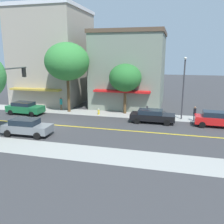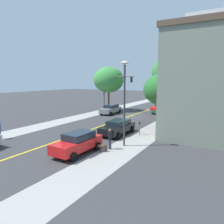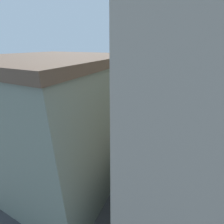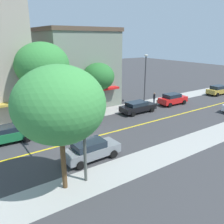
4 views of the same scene
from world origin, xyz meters
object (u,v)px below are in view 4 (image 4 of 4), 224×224
(black_sedan_left_curb, at_px, (138,107))
(pedestrian_black_shirt, at_px, (154,98))
(street_tree_right_corner, at_px, (59,105))
(grey_sedan_right_curb, at_px, (91,150))
(red_sedan_left_curb, at_px, (173,99))
(street_lamp, at_px, (145,75))
(gold_sedan_left_curb, at_px, (218,90))
(parking_meter, at_px, (123,103))
(small_dog, at_px, (159,101))
(street_tree_left_near, at_px, (99,77))
(traffic_light_mast, at_px, (72,111))
(street_tree_left_far, at_px, (42,65))
(green_sedan_left_curb, at_px, (6,134))
(fire_hydrant, at_px, (83,115))
(pedestrian_teal_shirt, at_px, (32,117))

(black_sedan_left_curb, relative_size, pedestrian_black_shirt, 2.86)
(street_tree_right_corner, distance_m, grey_sedan_right_curb, 6.11)
(red_sedan_left_curb, bearing_deg, street_lamp, 147.74)
(gold_sedan_left_curb, xyz_separation_m, black_sedan_left_curb, (-0.03, -17.64, -0.04))
(grey_sedan_right_curb, bearing_deg, red_sedan_left_curb, 21.34)
(pedestrian_black_shirt, bearing_deg, gold_sedan_left_curb, 177.86)
(parking_meter, distance_m, small_dog, 6.17)
(street_tree_left_near, distance_m, gold_sedan_left_curb, 21.92)
(parking_meter, relative_size, red_sedan_left_curb, 0.32)
(traffic_light_mast, relative_size, black_sedan_left_curb, 1.38)
(street_tree_right_corner, relative_size, street_tree_left_far, 0.88)
(parking_meter, xyz_separation_m, red_sedan_left_curb, (2.02, 7.32, -0.08))
(gold_sedan_left_curb, height_order, green_sedan_left_curb, gold_sedan_left_curb)
(grey_sedan_right_curb, bearing_deg, small_dog, 27.07)
(fire_hydrant, bearing_deg, small_dog, 87.77)
(small_dog, bearing_deg, street_tree_right_corner, -112.67)
(traffic_light_mast, relative_size, small_dog, 9.01)
(small_dog, bearing_deg, street_lamp, -161.56)
(street_lamp, bearing_deg, fire_hydrant, -88.31)
(street_tree_right_corner, relative_size, traffic_light_mast, 1.18)
(pedestrian_black_shirt, bearing_deg, street_lamp, -17.21)
(street_tree_right_corner, distance_m, street_lamp, 20.81)
(gold_sedan_left_curb, bearing_deg, street_tree_left_near, 173.37)
(red_sedan_left_curb, bearing_deg, gold_sedan_left_curb, 1.00)
(street_tree_left_far, relative_size, parking_meter, 6.35)
(small_dog, bearing_deg, fire_hydrant, -144.42)
(fire_hydrant, relative_size, small_dog, 1.04)
(street_tree_left_far, bearing_deg, fire_hydrant, 83.37)
(street_tree_left_far, relative_size, grey_sedan_right_curb, 1.94)
(red_sedan_left_curb, height_order, black_sedan_left_curb, red_sedan_left_curb)
(fire_hydrant, relative_size, pedestrian_teal_shirt, 0.45)
(pedestrian_teal_shirt, relative_size, small_dog, 2.33)
(street_tree_left_far, height_order, street_lamp, street_tree_left_far)
(street_tree_left_near, distance_m, small_dog, 10.10)
(black_sedan_left_curb, bearing_deg, traffic_light_mast, -148.77)
(street_lamp, bearing_deg, small_dog, 70.63)
(street_tree_left_near, height_order, small_dog, street_tree_left_near)
(parking_meter, height_order, grey_sedan_right_curb, grey_sedan_right_curb)
(parking_meter, bearing_deg, street_tree_right_corner, -49.03)
(fire_hydrant, relative_size, parking_meter, 0.55)
(street_lamp, distance_m, small_dog, 4.52)
(street_tree_left_near, relative_size, red_sedan_left_curb, 1.42)
(street_tree_left_far, distance_m, traffic_light_mast, 10.57)
(traffic_light_mast, xyz_separation_m, pedestrian_black_shirt, (-9.48, 17.08, -3.50))
(fire_hydrant, bearing_deg, grey_sedan_right_curb, -23.88)
(gold_sedan_left_curb, bearing_deg, black_sedan_left_curb, -177.65)
(parking_meter, bearing_deg, pedestrian_teal_shirt, -95.16)
(grey_sedan_right_curb, relative_size, pedestrian_teal_shirt, 2.65)
(red_sedan_left_curb, height_order, pedestrian_teal_shirt, pedestrian_teal_shirt)
(parking_meter, bearing_deg, small_dog, 85.08)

